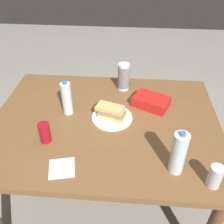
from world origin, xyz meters
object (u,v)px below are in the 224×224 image
sandwich (111,112)px  plastic_cup_stack (124,77)px  dining_table (105,131)px  soda_can_red (45,133)px  soda_can_silver (215,176)px  water_bottle_spare (178,153)px  paper_plate (112,117)px  chip_bag (151,102)px  water_bottle_tall (67,98)px

sandwich → plastic_cup_stack: 0.37m
dining_table → plastic_cup_stack: 0.45m
soda_can_red → soda_can_silver: 0.92m
water_bottle_spare → soda_can_silver: bearing=155.4°
dining_table → paper_plate: paper_plate is taller
sandwich → water_bottle_spare: water_bottle_spare is taller
dining_table → water_bottle_spare: (-0.40, 0.36, 0.21)m
dining_table → soda_can_red: bearing=33.1°
dining_table → soda_can_silver: size_ratio=11.84×
chip_bag → water_bottle_spare: (-0.10, 0.55, 0.09)m
dining_table → sandwich: bearing=-143.3°
dining_table → soda_can_red: 0.41m
water_bottle_tall → paper_plate: bearing=172.8°
dining_table → soda_can_silver: bearing=142.1°
dining_table → water_bottle_spare: bearing=137.5°
paper_plate → chip_bag: bearing=-148.2°
plastic_cup_stack → soda_can_red: bearing=55.3°
sandwich → chip_bag: 0.30m
soda_can_red → paper_plate: bearing=-146.8°
sandwich → soda_can_red: (0.36, 0.24, 0.01)m
plastic_cup_stack → water_bottle_spare: water_bottle_spare is taller
sandwich → chip_bag: sandwich is taller
sandwich → chip_bag: bearing=-148.5°
chip_bag → water_bottle_tall: water_bottle_tall is taller
sandwich → water_bottle_tall: 0.30m
plastic_cup_stack → soda_can_silver: bearing=119.4°
paper_plate → plastic_cup_stack: bearing=-98.6°
dining_table → chip_bag: size_ratio=6.28×
plastic_cup_stack → soda_can_silver: size_ratio=1.66×
water_bottle_tall → soda_can_silver: (-0.82, 0.51, -0.05)m
water_bottle_tall → plastic_cup_stack: water_bottle_tall is taller
paper_plate → plastic_cup_stack: (-0.06, -0.37, 0.10)m
plastic_cup_stack → water_bottle_spare: bearing=111.7°
dining_table → plastic_cup_stack: size_ratio=7.11×
sandwich → soda_can_silver: soda_can_silver is taller
chip_bag → soda_can_silver: size_ratio=1.89×
dining_table → chip_bag: chip_bag is taller
paper_plate → soda_can_red: size_ratio=2.15×
soda_can_red → plastic_cup_stack: 0.73m
soda_can_red → dining_table: bearing=-146.9°
water_bottle_tall → plastic_cup_stack: bearing=-136.6°
paper_plate → water_bottle_tall: bearing=-7.2°
dining_table → plastic_cup_stack: (-0.10, -0.39, 0.19)m
dining_table → water_bottle_spare: size_ratio=5.65×
chip_bag → soda_can_silver: bearing=-40.7°
sandwich → soda_can_red: 0.43m
sandwich → water_bottle_tall: size_ratio=0.86×
water_bottle_tall → water_bottle_spare: (-0.65, 0.43, 0.01)m
sandwich → dining_table: bearing=36.7°
water_bottle_tall → soda_can_silver: 0.96m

